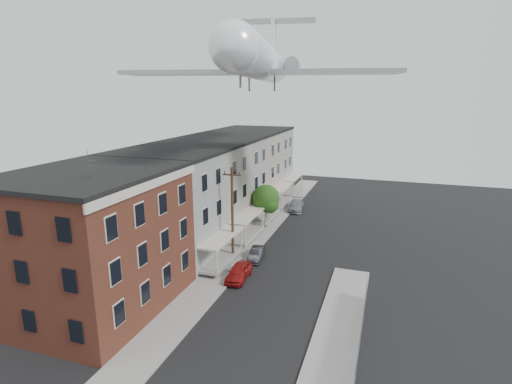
% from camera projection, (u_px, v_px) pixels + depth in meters
% --- Properties ---
extents(sidewalk_left, '(3.00, 62.00, 0.12)m').
position_uv_depth(sidewalk_left, '(254.00, 238.00, 43.76)').
color(sidewalk_left, gray).
rests_on(sidewalk_left, ground).
extents(sidewalk_right, '(3.00, 26.00, 0.12)m').
position_uv_depth(sidewalk_right, '(331.00, 360.00, 23.81)').
color(sidewalk_right, gray).
rests_on(sidewalk_right, ground).
extents(curb_left, '(0.15, 62.00, 0.14)m').
position_uv_depth(curb_left, '(267.00, 240.00, 43.31)').
color(curb_left, gray).
rests_on(curb_left, ground).
extents(curb_right, '(0.15, 26.00, 0.14)m').
position_uv_depth(curb_right, '(307.00, 355.00, 24.26)').
color(curb_right, gray).
rests_on(curb_right, ground).
extents(corner_building, '(10.31, 12.30, 12.15)m').
position_uv_depth(corner_building, '(94.00, 240.00, 28.89)').
color(corner_building, '#3C1713').
rests_on(corner_building, ground).
extents(row_house_a, '(11.98, 7.00, 10.30)m').
position_uv_depth(row_house_a, '(164.00, 207.00, 37.63)').
color(row_house_a, slate).
rests_on(row_house_a, ground).
extents(row_house_b, '(11.98, 7.00, 10.30)m').
position_uv_depth(row_house_b, '(197.00, 190.00, 44.07)').
color(row_house_b, '#73675B').
rests_on(row_house_b, ground).
extents(row_house_c, '(11.98, 7.00, 10.30)m').
position_uv_depth(row_house_c, '(222.00, 178.00, 50.51)').
color(row_house_c, slate).
rests_on(row_house_c, ground).
extents(row_house_d, '(11.98, 7.00, 10.30)m').
position_uv_depth(row_house_d, '(242.00, 168.00, 56.95)').
color(row_house_d, '#73675B').
rests_on(row_house_d, ground).
extents(row_house_e, '(11.98, 7.00, 10.30)m').
position_uv_depth(row_house_e, '(257.00, 160.00, 63.39)').
color(row_house_e, slate).
rests_on(row_house_e, ground).
extents(chainlink_fence, '(0.06, 18.06, 1.90)m').
position_uv_depth(chainlink_fence, '(357.00, 362.00, 22.20)').
color(chainlink_fence, gray).
rests_on(chainlink_fence, ground).
extents(utility_pole, '(1.80, 0.26, 9.00)m').
position_uv_depth(utility_pole, '(232.00, 213.00, 37.16)').
color(utility_pole, black).
rests_on(utility_pole, ground).
extents(street_tree, '(3.22, 3.20, 5.20)m').
position_uv_depth(street_tree, '(267.00, 200.00, 46.48)').
color(street_tree, black).
rests_on(street_tree, ground).
extents(car_near, '(1.72, 3.95, 1.33)m').
position_uv_depth(car_near, '(239.00, 272.00, 34.13)').
color(car_near, maroon).
rests_on(car_near, ground).
extents(car_mid, '(1.56, 3.52, 1.12)m').
position_uv_depth(car_mid, '(257.00, 254.00, 38.26)').
color(car_mid, black).
rests_on(car_mid, ground).
extents(car_far, '(2.46, 4.84, 1.34)m').
position_uv_depth(car_far, '(296.00, 206.00, 54.16)').
color(car_far, gray).
rests_on(car_far, ground).
extents(airplane, '(25.07, 28.64, 8.23)m').
position_uv_depth(airplane, '(261.00, 62.00, 37.54)').
color(airplane, white).
rests_on(airplane, ground).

